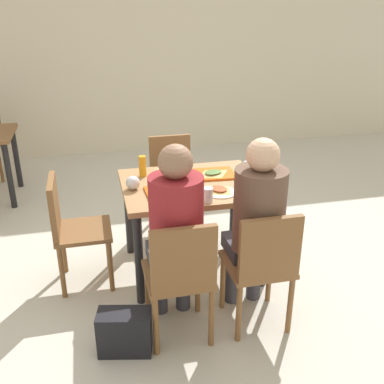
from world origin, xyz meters
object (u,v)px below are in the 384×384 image
person_in_red (175,226)px  tray_red_far (211,174)px  main_table (192,196)px  pizza_slice_b (213,173)px  chair_near_right (262,263)px  handbag (125,332)px  chair_near_left (181,273)px  person_in_brown_jacket (257,217)px  chair_far_side (172,175)px  plastic_cup_b (208,195)px  foil_bundle (133,183)px  tray_red_near (172,192)px  pizza_slice_a (170,189)px  pizza_slice_c (164,171)px  paper_plate_center (166,174)px  condiment_bottle (143,166)px  paper_plate_near_edge (221,192)px  plastic_cup_a (179,162)px  soda_can (247,170)px  chair_left_end (71,224)px

person_in_red → tray_red_far: 0.89m
main_table → pizza_slice_b: pizza_slice_b is taller
chair_near_right → handbag: 0.93m
chair_near_left → person_in_brown_jacket: person_in_brown_jacket is taller
chair_far_side → handbag: bearing=-110.7°
plastic_cup_b → chair_near_left: bearing=-122.4°
foil_bundle → pizza_slice_b: bearing=11.3°
pizza_slice_b → chair_far_side: bearing=105.6°
chair_near_right → tray_red_near: 0.82m
pizza_slice_a → pizza_slice_c: size_ratio=0.91×
paper_plate_center → plastic_cup_b: bearing=-72.7°
chair_near_right → handbag: bearing=-178.9°
chair_far_side → condiment_bottle: 0.73m
paper_plate_near_edge → pizza_slice_b: 0.33m
tray_red_far → plastic_cup_a: (-0.21, 0.23, 0.04)m
person_in_brown_jacket → tray_red_near: person_in_brown_jacket is taller
soda_can → foil_bundle: 0.88m
paper_plate_near_edge → condiment_bottle: bearing=137.2°
plastic_cup_a → soda_can: 0.57m
chair_left_end → plastic_cup_a: size_ratio=8.45×
person_in_red → pizza_slice_a: size_ratio=5.45×
soda_can → pizza_slice_b: bearing=161.0°
tray_red_near → plastic_cup_a: size_ratio=3.60×
tray_red_far → handbag: 1.36m
chair_near_right → pizza_slice_a: bearing=123.7°
tray_red_near → soda_can: soda_can is taller
person_in_brown_jacket → handbag: size_ratio=3.92×
person_in_red → person_in_brown_jacket: size_ratio=1.00×
pizza_slice_b → plastic_cup_b: bearing=-110.1°
chair_near_right → pizza_slice_a: 0.84m
chair_far_side → paper_plate_center: (-0.15, -0.57, 0.24)m
pizza_slice_c → plastic_cup_a: (0.14, 0.09, 0.03)m
tray_red_far → pizza_slice_b: size_ratio=1.46×
main_table → paper_plate_near_edge: bearing=-55.7°
chair_left_end → person_in_red: person_in_red is taller
plastic_cup_a → plastic_cup_b: (0.05, -0.70, 0.00)m
chair_near_right → paper_plate_center: chair_near_right is taller
tray_red_far → foil_bundle: 0.64m
plastic_cup_a → handbag: size_ratio=0.31×
plastic_cup_a → soda_can: soda_can is taller
chair_near_right → pizza_slice_b: 0.94m
paper_plate_near_edge → chair_near_right: bearing=-79.8°
chair_near_right → condiment_bottle: (-0.59, 1.02, 0.32)m
chair_left_end → plastic_cup_b: size_ratio=8.45×
pizza_slice_a → handbag: size_ratio=0.72×
handbag → pizza_slice_c: bearing=67.4°
chair_near_left → plastic_cup_a: bearing=78.6°
main_table → pizza_slice_c: (-0.16, 0.26, 0.12)m
person_in_brown_jacket → tray_red_far: (-0.08, 0.78, -0.00)m
chair_left_end → paper_plate_near_edge: bearing=-12.2°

